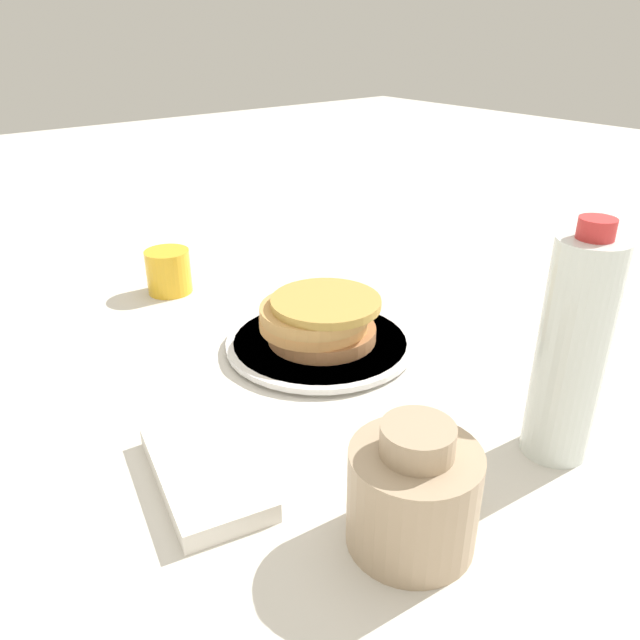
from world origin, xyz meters
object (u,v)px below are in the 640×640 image
object	(u,v)px
plate	(320,343)
pancake_stack	(319,319)
juice_glass	(169,271)
water_bottle_near	(572,350)
cream_jug	(413,493)

from	to	relation	value
plate	pancake_stack	bearing A→B (deg)	34.71
pancake_stack	juice_glass	size ratio (longest dim) A/B	2.23
juice_glass	water_bottle_near	size ratio (longest dim) A/B	0.29
pancake_stack	juice_glass	bearing A→B (deg)	12.98
plate	juice_glass	world-z (taller)	juice_glass
plate	juice_glass	xyz separation A→B (m)	(0.29, 0.07, 0.03)
pancake_stack	juice_glass	distance (m)	0.30
plate	cream_jug	xyz separation A→B (m)	(-0.30, 0.15, 0.04)
cream_jug	water_bottle_near	size ratio (longest dim) A/B	0.47
cream_jug	water_bottle_near	world-z (taller)	water_bottle_near
plate	water_bottle_near	size ratio (longest dim) A/B	1.02
pancake_stack	cream_jug	distance (m)	0.34
pancake_stack	water_bottle_near	xyz separation A→B (m)	(-0.31, -0.05, 0.07)
plate	cream_jug	bearing A→B (deg)	153.85
plate	water_bottle_near	world-z (taller)	water_bottle_near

